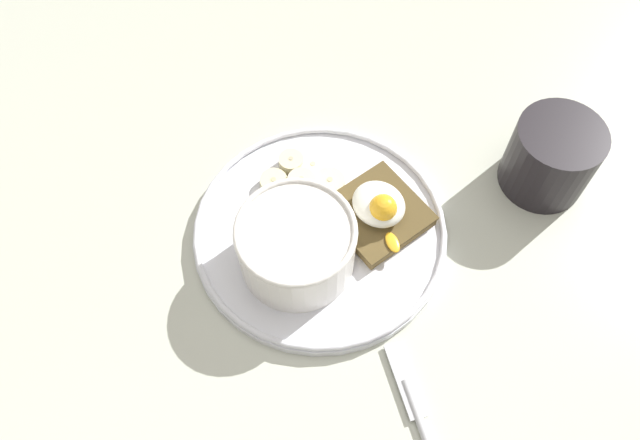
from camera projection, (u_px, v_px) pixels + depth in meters
ground_plane at (320, 239)px, 64.11cm from camera, size 120.00×120.00×2.00cm
plate at (320, 231)px, 62.56cm from camera, size 25.45×25.45×1.60cm
oatmeal_bowl at (297, 246)px, 58.03cm from camera, size 11.24×11.24×6.28cm
toast_slice at (377, 213)px, 62.43cm from camera, size 9.39×9.39×1.40cm
poached_egg at (380, 205)px, 60.58cm from camera, size 7.59×5.03×3.41cm
banana_slice_front at (276, 181)px, 64.55cm from camera, size 3.17×3.07×1.42cm
banana_slice_left at (291, 162)px, 65.64cm from camera, size 3.64×3.64×1.45cm
banana_slice_back at (330, 182)px, 64.64cm from camera, size 4.32×4.31×1.05cm
banana_slice_right at (313, 166)px, 65.66cm from camera, size 4.36×4.37×1.10cm
banana_slice_inner at (302, 182)px, 64.38cm from camera, size 3.82×3.82×1.45cm
coffee_mug at (551, 157)px, 63.06cm from camera, size 8.86×8.86×7.97cm
knife at (419, 418)px, 53.84cm from camera, size 12.91×7.08×0.80cm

